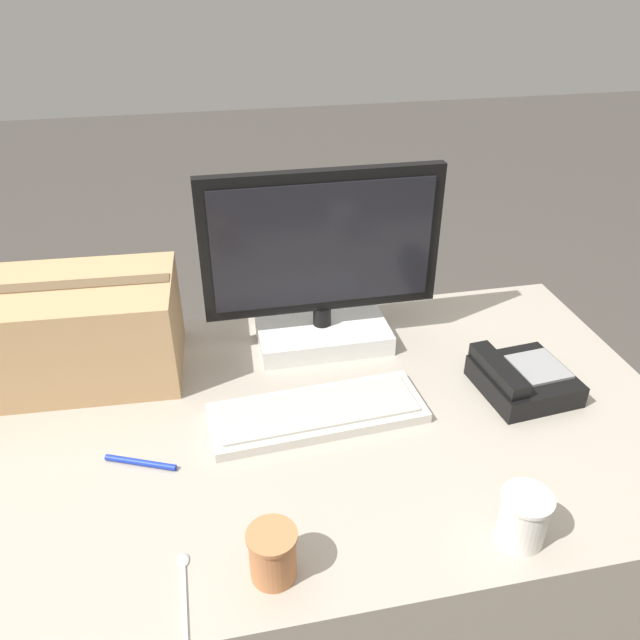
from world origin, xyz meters
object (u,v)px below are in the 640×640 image
at_px(paper_cup_right, 523,518).
at_px(pen_marker, 141,462).
at_px(spoon, 184,588).
at_px(paper_cup_left, 271,554).
at_px(monitor, 322,275).
at_px(keyboard, 318,413).
at_px(cardboard_box, 77,330).
at_px(desk_phone, 521,378).

xyz_separation_m(paper_cup_right, pen_marker, (-0.63, 0.30, -0.04)).
bearing_deg(spoon, paper_cup_left, -91.08).
relative_size(monitor, keyboard, 1.22).
bearing_deg(cardboard_box, spoon, -71.38).
bearing_deg(paper_cup_left, spoon, 179.65).
height_order(paper_cup_right, pen_marker, paper_cup_right).
bearing_deg(desk_phone, pen_marker, 179.23).
distance_m(keyboard, cardboard_box, 0.57).
relative_size(keyboard, paper_cup_left, 4.90).
bearing_deg(spoon, paper_cup_right, -92.24).
distance_m(keyboard, spoon, 0.45).
relative_size(monitor, desk_phone, 2.68).
bearing_deg(cardboard_box, pen_marker, -68.18).
relative_size(desk_phone, paper_cup_right, 2.13).
distance_m(monitor, paper_cup_right, 0.70).
xyz_separation_m(keyboard, paper_cup_right, (0.27, -0.37, 0.04)).
relative_size(cardboard_box, pen_marker, 3.33).
bearing_deg(paper_cup_right, monitor, 107.01).
xyz_separation_m(monitor, pen_marker, (-0.43, -0.35, -0.18)).
relative_size(desk_phone, pen_marker, 1.53).
bearing_deg(monitor, desk_phone, -35.82).
xyz_separation_m(monitor, paper_cup_left, (-0.21, -0.64, -0.14)).
bearing_deg(pen_marker, paper_cup_left, 149.53).
height_order(paper_cup_right, spoon, paper_cup_right).
bearing_deg(monitor, paper_cup_right, -72.99).
bearing_deg(cardboard_box, monitor, 1.55).
relative_size(keyboard, cardboard_box, 1.01).
bearing_deg(desk_phone, cardboard_box, 158.66).
relative_size(monitor, pen_marker, 4.09).
relative_size(spoon, pen_marker, 1.29).
distance_m(monitor, cardboard_box, 0.57).
xyz_separation_m(monitor, keyboard, (-0.07, -0.29, -0.17)).
relative_size(monitor, paper_cup_left, 5.97).
relative_size(paper_cup_left, spoon, 0.53).
relative_size(paper_cup_right, cardboard_box, 0.21).
bearing_deg(paper_cup_left, cardboard_box, 119.07).
xyz_separation_m(monitor, cardboard_box, (-0.56, -0.02, -0.07)).
bearing_deg(monitor, spoon, -118.78).
distance_m(spoon, pen_marker, 0.30).
height_order(keyboard, desk_phone, desk_phone).
relative_size(monitor, paper_cup_right, 5.71).
relative_size(desk_phone, cardboard_box, 0.46).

